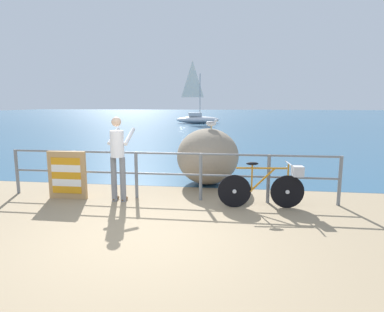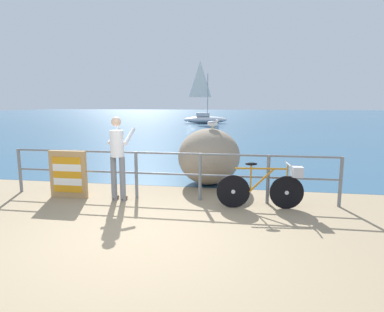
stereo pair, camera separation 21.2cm
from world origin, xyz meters
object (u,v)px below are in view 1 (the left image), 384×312
person_at_railing (118,155)px  folded_deckchair_stack (67,175)px  breakwater_boulder_main (208,156)px  seagull (211,123)px  sailboat (197,116)px  bicycle (269,185)px

person_at_railing → folded_deckchair_stack: 1.26m
folded_deckchair_stack → breakwater_boulder_main: bearing=31.0°
person_at_railing → folded_deckchair_stack: person_at_railing is taller
person_at_railing → folded_deckchair_stack: (-1.16, 0.02, -0.47)m
seagull → folded_deckchair_stack: bearing=-172.6°
folded_deckchair_stack → breakwater_boulder_main: (2.90, 1.74, 0.19)m
breakwater_boulder_main → person_at_railing: bearing=-134.5°
seagull → sailboat: size_ratio=0.05×
folded_deckchair_stack → breakwater_boulder_main: size_ratio=0.58×
bicycle → seagull: bearing=119.9°
folded_deckchair_stack → sailboat: (-0.17, 26.39, 0.19)m
bicycle → breakwater_boulder_main: bearing=121.5°
person_at_railing → seagull: 2.59m
person_at_railing → breakwater_boulder_main: person_at_railing is taller
bicycle → seagull: 2.47m
bicycle → breakwater_boulder_main: 2.29m
bicycle → folded_deckchair_stack: 4.26m
seagull → sailboat: bearing=74.6°
person_at_railing → sailboat: bearing=6.9°
sailboat → seagull: bearing=-96.8°
breakwater_boulder_main → seagull: (0.09, -0.01, 0.85)m
person_at_railing → seagull: person_at_railing is taller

